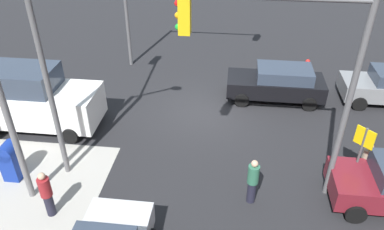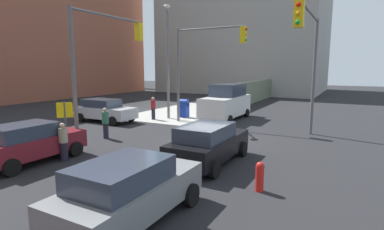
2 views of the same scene
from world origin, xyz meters
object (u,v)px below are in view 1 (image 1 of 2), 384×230
at_px(traffic_signal_nw_corner, 286,64).
at_px(van_white_delivery, 31,98).
at_px(pedestrian_crossing, 253,181).
at_px(traffic_signal_ne_corner, 66,29).
at_px(pedestrian_waiting, 47,194).
at_px(hatchback_black, 277,83).
at_px(pedestrian_walking_north, 366,163).
at_px(street_lamp_corner, 7,64).
at_px(mailbox_blue, 11,160).
at_px(fire_hydrant, 307,67).

relative_size(traffic_signal_nw_corner, van_white_delivery, 1.20).
bearing_deg(pedestrian_crossing, traffic_signal_ne_corner, 54.69).
xyz_separation_m(traffic_signal_nw_corner, pedestrian_waiting, (6.79, 2.00, -3.73)).
xyz_separation_m(traffic_signal_nw_corner, hatchback_black, (-0.67, -6.11, -3.76)).
distance_m(van_white_delivery, pedestrian_walking_north, 12.94).
bearing_deg(pedestrian_walking_north, traffic_signal_nw_corner, 1.27).
distance_m(street_lamp_corner, mailbox_blue, 4.19).
distance_m(van_white_delivery, pedestrian_crossing, 9.60).
height_order(traffic_signal_nw_corner, hatchback_black, traffic_signal_nw_corner).
relative_size(hatchback_black, pedestrian_waiting, 2.63).
bearing_deg(hatchback_black, fire_hydrant, -123.94).
bearing_deg(traffic_signal_nw_corner, traffic_signal_ne_corner, -15.26).
bearing_deg(mailbox_blue, hatchback_black, -145.05).
height_order(traffic_signal_nw_corner, street_lamp_corner, street_lamp_corner).
bearing_deg(fire_hydrant, hatchback_black, 56.06).
bearing_deg(street_lamp_corner, hatchback_black, -138.49).
xyz_separation_m(traffic_signal_ne_corner, van_white_delivery, (2.47, -0.77, -3.33)).
bearing_deg(pedestrian_walking_north, pedestrian_waiting, 4.09).
bearing_deg(pedestrian_walking_north, street_lamp_corner, -1.45).
distance_m(fire_hydrant, van_white_delivery, 13.42).
distance_m(hatchback_black, pedestrian_walking_north, 5.98).
distance_m(street_lamp_corner, pedestrian_waiting, 3.99).
relative_size(fire_hydrant, hatchback_black, 0.21).
height_order(fire_hydrant, pedestrian_waiting, pedestrian_waiting).
distance_m(traffic_signal_ne_corner, fire_hydrant, 12.37).
bearing_deg(traffic_signal_ne_corner, pedestrian_waiting, 94.36).
distance_m(traffic_signal_nw_corner, van_white_delivery, 10.48).
distance_m(street_lamp_corner, pedestrian_crossing, 7.89).
bearing_deg(pedestrian_walking_north, hatchback_black, -75.81).
bearing_deg(hatchback_black, pedestrian_waiting, 47.40).
relative_size(street_lamp_corner, pedestrian_waiting, 4.76).
xyz_separation_m(hatchback_black, pedestrian_waiting, (7.45, 8.11, 0.03)).
xyz_separation_m(traffic_signal_ne_corner, hatchback_black, (-7.75, -4.17, -3.76)).
xyz_separation_m(hatchback_black, pedestrian_walking_north, (-2.55, 5.41, -0.03)).
height_order(traffic_signal_nw_corner, mailbox_blue, traffic_signal_nw_corner).
height_order(traffic_signal_ne_corner, pedestrian_walking_north, traffic_signal_ne_corner).
distance_m(street_lamp_corner, pedestrian_walking_north, 11.51).
xyz_separation_m(traffic_signal_ne_corner, fire_hydrant, (-9.50, -6.77, -4.12)).
relative_size(traffic_signal_nw_corner, fire_hydrant, 6.91).
distance_m(traffic_signal_ne_corner, pedestrian_waiting, 5.43).
xyz_separation_m(fire_hydrant, van_white_delivery, (11.97, 6.00, 0.79)).
relative_size(traffic_signal_ne_corner, mailbox_blue, 4.55).
bearing_deg(pedestrian_crossing, fire_hydrant, -30.96).
relative_size(traffic_signal_nw_corner, pedestrian_crossing, 3.86).
xyz_separation_m(street_lamp_corner, pedestrian_waiting, (-0.69, 0.90, -3.83)).
bearing_deg(fire_hydrant, traffic_signal_nw_corner, 74.50).
bearing_deg(traffic_signal_nw_corner, fire_hydrant, -105.50).
bearing_deg(pedestrian_waiting, mailbox_blue, 21.11).
height_order(street_lamp_corner, pedestrian_walking_north, street_lamp_corner).
bearing_deg(pedestrian_waiting, hatchback_black, -74.62).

